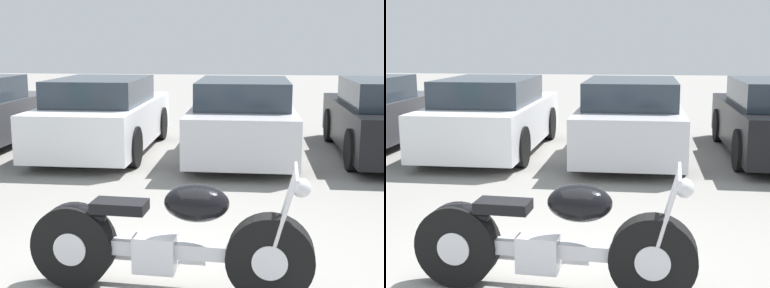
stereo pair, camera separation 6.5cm
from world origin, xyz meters
TOP-DOWN VIEW (x-y plane):
  - motorcycle at (0.05, -0.00)m, footprint 2.32×0.62m
  - parked_car_white at (-2.02, 5.56)m, footprint 1.81×4.20m
  - parked_car_silver at (0.54, 5.48)m, footprint 1.81×4.20m

SIDE VIEW (x-z plane):
  - motorcycle at x=0.05m, z-range -0.09..0.97m
  - parked_car_white at x=-2.02m, z-range -0.03..1.35m
  - parked_car_silver at x=0.54m, z-range -0.03..1.35m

